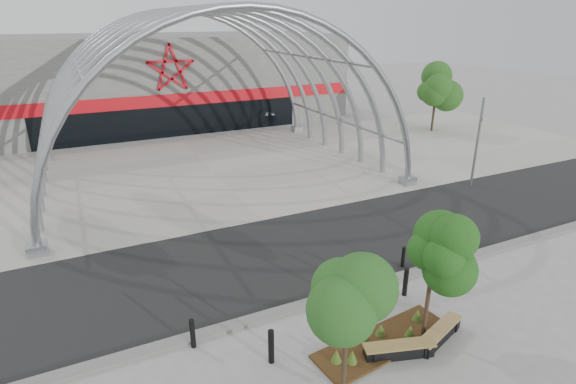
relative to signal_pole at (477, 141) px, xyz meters
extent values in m
plane|color=gray|center=(-13.32, -6.17, -2.78)|extent=(140.00, 140.00, 0.00)
cube|color=black|center=(-13.32, -2.67, -2.77)|extent=(140.00, 7.00, 0.02)
cube|color=#A8A399|center=(-13.32, 9.33, -2.76)|extent=(60.00, 17.00, 0.04)
cube|color=slate|center=(-13.32, -6.42, -2.72)|extent=(60.00, 0.50, 0.12)
cube|color=slate|center=(-13.32, 27.33, 1.22)|extent=(34.00, 15.00, 8.00)
cube|color=black|center=(-13.32, 19.88, -1.48)|extent=(22.00, 0.25, 2.60)
cube|color=red|center=(-13.32, 19.88, 0.32)|extent=(34.00, 0.30, 1.00)
torus|color=#909498|center=(-13.32, 1.83, -2.78)|extent=(20.36, 0.36, 20.36)
torus|color=#909498|center=(-13.32, 4.33, -2.78)|extent=(20.36, 0.36, 20.36)
torus|color=#909498|center=(-13.32, 6.83, -2.78)|extent=(20.36, 0.36, 20.36)
torus|color=#909498|center=(-13.32, 9.33, -2.78)|extent=(20.36, 0.36, 20.36)
torus|color=#909498|center=(-13.32, 11.83, -2.78)|extent=(20.36, 0.36, 20.36)
torus|color=#909498|center=(-13.32, 14.33, -2.78)|extent=(20.36, 0.36, 20.36)
torus|color=#909498|center=(-13.32, 16.83, -2.78)|extent=(20.36, 0.36, 20.36)
cylinder|color=#909498|center=(-3.66, 9.33, -0.19)|extent=(0.20, 15.00, 0.20)
cylinder|color=#909498|center=(-6.25, 9.33, 4.30)|extent=(0.20, 15.00, 0.20)
cylinder|color=#909498|center=(-13.32, 9.33, 7.22)|extent=(0.20, 15.00, 0.20)
cylinder|color=#909498|center=(-20.39, 9.33, 4.30)|extent=(0.20, 15.00, 0.20)
cylinder|color=#909498|center=(-22.98, 9.33, -0.19)|extent=(0.20, 15.00, 0.20)
cube|color=#909498|center=(-23.32, 1.83, -2.53)|extent=(0.80, 0.80, 0.50)
cube|color=#909498|center=(-23.32, 16.83, -2.53)|extent=(0.80, 0.80, 0.50)
cube|color=#909498|center=(-3.32, 1.83, -2.53)|extent=(0.80, 0.80, 0.50)
cube|color=#909498|center=(-3.32, 16.83, -2.53)|extent=(0.80, 0.80, 0.50)
cube|color=#31210C|center=(-13.36, -9.20, -2.73)|extent=(4.89, 2.00, 0.09)
cone|color=#496723|center=(-14.79, -9.55, -2.48)|extent=(0.33, 0.33, 0.41)
cone|color=#496723|center=(-13.30, -8.92, -2.48)|extent=(0.33, 0.33, 0.41)
cone|color=#496723|center=(-12.52, -9.38, -2.48)|extent=(0.33, 0.33, 0.41)
cone|color=#496723|center=(-13.95, -8.90, -2.48)|extent=(0.33, 0.33, 0.41)
cone|color=#496723|center=(-11.75, -8.83, -2.48)|extent=(0.33, 0.33, 0.41)
cone|color=#496723|center=(-15.19, -9.32, -2.48)|extent=(0.33, 0.33, 0.41)
cylinder|color=slate|center=(0.00, 0.00, -0.12)|extent=(0.15, 0.15, 5.31)
imported|color=black|center=(0.00, 0.00, 1.05)|extent=(0.40, 0.73, 0.15)
cylinder|color=black|center=(-15.57, -10.29, -1.74)|extent=(0.13, 0.13, 2.07)
ellipsoid|color=#194719|center=(-15.57, -10.29, 0.14)|extent=(1.77, 1.77, 2.26)
cylinder|color=#2F2017|center=(-12.08, -9.51, -1.78)|extent=(0.13, 0.13, 1.98)
ellipsoid|color=#0B3D0B|center=(-12.08, -9.51, 0.02)|extent=(1.64, 1.64, 2.16)
cube|color=black|center=(-13.35, -9.87, -2.60)|extent=(2.14, 0.99, 0.36)
cube|color=black|center=(-14.11, -9.65, -2.56)|extent=(0.25, 0.48, 0.42)
cube|color=black|center=(-12.59, -10.10, -2.56)|extent=(0.25, 0.48, 0.42)
cube|color=olive|center=(-13.35, -9.87, -2.35)|extent=(2.21, 1.08, 0.06)
cube|color=black|center=(-11.72, -9.84, -2.60)|extent=(2.10, 1.08, 0.36)
cube|color=black|center=(-12.46, -10.10, -2.57)|extent=(0.27, 0.48, 0.42)
cube|color=black|center=(-10.99, -9.58, -2.57)|extent=(0.27, 0.48, 0.42)
cube|color=olive|center=(-11.72, -9.84, -2.36)|extent=(2.18, 1.16, 0.06)
cylinder|color=black|center=(-18.78, -6.79, -2.27)|extent=(0.16, 0.16, 1.00)
cylinder|color=black|center=(-16.88, -8.43, -2.22)|extent=(0.18, 0.18, 1.12)
cylinder|color=black|center=(-12.45, -5.92, -2.34)|extent=(0.14, 0.14, 0.86)
cylinder|color=black|center=(-11.10, -7.40, -2.22)|extent=(0.18, 0.18, 1.10)
cylinder|color=black|center=(-9.87, -5.77, -2.33)|extent=(0.14, 0.14, 0.90)
cylinder|color=#2F2013|center=(7.68, 11.83, -1.26)|extent=(0.20, 0.20, 3.03)
ellipsoid|color=#1B4815|center=(7.68, 11.83, 1.49)|extent=(2.70, 2.70, 3.30)
camera|label=1|loc=(-21.00, -18.14, 6.73)|focal=28.00mm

